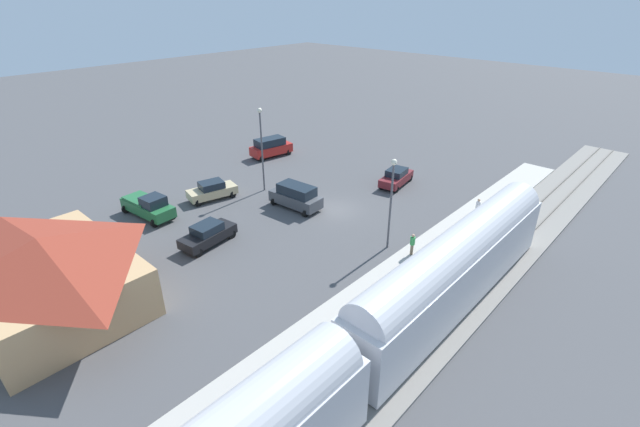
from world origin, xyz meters
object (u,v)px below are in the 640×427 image
(suv_red, at_px, (271,147))
(sedan_maroon, at_px, (396,177))
(pedestrian_waiting_far, at_px, (478,207))
(suv_charcoal, at_px, (296,196))
(station_building, at_px, (47,272))
(pedestrian_on_platform, at_px, (412,243))
(light_pole_lot_center, at_px, (261,140))
(pickup_green, at_px, (148,206))
(sedan_black, at_px, (208,234))
(sedan_tan, at_px, (212,190))
(light_pole_near_platform, at_px, (392,193))

(suv_red, bearing_deg, sedan_maroon, -170.27)
(pedestrian_waiting_far, relative_size, suv_red, 0.33)
(suv_charcoal, distance_m, sedan_maroon, 11.12)
(station_building, distance_m, pedestrian_waiting_far, 32.06)
(pedestrian_on_platform, height_order, light_pole_lot_center, light_pole_lot_center)
(pedestrian_waiting_far, height_order, pickup_green, pickup_green)
(pedestrian_on_platform, relative_size, light_pole_lot_center, 0.21)
(suv_red, distance_m, suv_charcoal, 14.32)
(sedan_black, bearing_deg, pedestrian_on_platform, -144.81)
(station_building, height_order, pedestrian_waiting_far, station_building)
(sedan_black, bearing_deg, sedan_tan, -37.25)
(pedestrian_waiting_far, height_order, light_pole_near_platform, light_pole_near_platform)
(station_building, xyz_separation_m, sedan_black, (-0.66, -10.82, -1.66))
(suv_red, xyz_separation_m, sedan_tan, (-4.87, 11.75, -0.27))
(sedan_tan, bearing_deg, light_pole_lot_center, -114.11)
(station_building, distance_m, light_pole_lot_center, 21.13)
(sedan_black, distance_m, suv_charcoal, 9.16)
(station_building, relative_size, suv_charcoal, 2.43)
(sedan_maroon, xyz_separation_m, light_pole_near_platform, (-6.32, 10.58, 3.69))
(station_building, relative_size, sedan_tan, 2.54)
(station_building, xyz_separation_m, pedestrian_on_platform, (-13.35, -19.77, -1.26))
(station_building, relative_size, pedestrian_waiting_far, 7.14)
(sedan_tan, bearing_deg, suv_red, -67.48)
(station_building, xyz_separation_m, pedestrian_waiting_far, (-14.22, -28.70, -1.26))
(sedan_black, bearing_deg, sedan_maroon, -102.16)
(pedestrian_waiting_far, relative_size, light_pole_near_platform, 0.24)
(pickup_green, height_order, sedan_maroon, pickup_green)
(pedestrian_waiting_far, bearing_deg, station_building, 63.64)
(suv_red, distance_m, light_pole_near_platform, 23.76)
(sedan_tan, relative_size, light_pole_lot_center, 0.59)
(pedestrian_waiting_far, relative_size, sedan_tan, 0.36)
(sedan_black, distance_m, light_pole_lot_center, 11.62)
(pickup_green, relative_size, light_pole_near_platform, 0.77)
(suv_red, bearing_deg, suv_charcoal, 147.31)
(sedan_maroon, bearing_deg, suv_red, 9.73)
(suv_charcoal, bearing_deg, light_pole_lot_center, -7.00)
(pedestrian_on_platform, xyz_separation_m, suv_red, (24.30, -7.93, -0.13))
(pickup_green, bearing_deg, suv_red, -77.59)
(station_building, distance_m, sedan_black, 10.97)
(station_building, height_order, suv_red, station_building)
(station_building, relative_size, pedestrian_on_platform, 7.14)
(suv_red, bearing_deg, light_pole_lot_center, 134.34)
(light_pole_near_platform, height_order, light_pole_lot_center, light_pole_lot_center)
(pedestrian_on_platform, distance_m, suv_charcoal, 12.25)
(station_building, height_order, light_pole_near_platform, light_pole_near_platform)
(sedan_tan, bearing_deg, pedestrian_on_platform, -168.88)
(pedestrian_waiting_far, xyz_separation_m, light_pole_near_platform, (3.02, 8.88, 3.29))
(sedan_black, bearing_deg, pickup_green, 5.53)
(pickup_green, height_order, light_pole_lot_center, light_pole_lot_center)
(pickup_green, relative_size, sedan_tan, 1.16)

